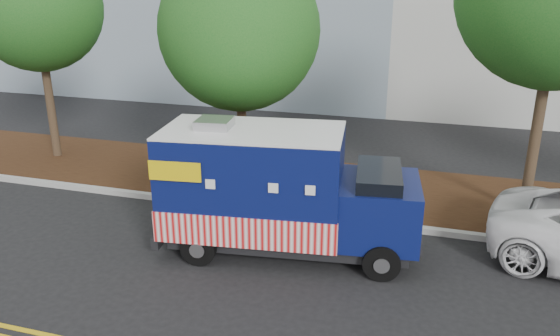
% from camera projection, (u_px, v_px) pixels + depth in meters
% --- Properties ---
extents(ground, '(120.00, 120.00, 0.00)m').
position_uv_depth(ground, '(242.00, 236.00, 12.77)').
color(ground, black).
rests_on(ground, ground).
extents(curb, '(120.00, 0.18, 0.15)m').
position_uv_depth(curb, '(261.00, 210.00, 14.01)').
color(curb, '#9E9E99').
rests_on(curb, ground).
extents(mulch_strip, '(120.00, 4.00, 0.15)m').
position_uv_depth(mulch_strip, '(284.00, 182.00, 15.91)').
color(mulch_strip, black).
rests_on(mulch_strip, ground).
extents(tree_a, '(3.92, 3.92, 6.84)m').
position_uv_depth(tree_a, '(36.00, 7.00, 16.44)').
color(tree_a, '#38281C').
rests_on(tree_a, ground).
extents(tree_b, '(4.27, 4.27, 6.53)m').
position_uv_depth(tree_b, '(240.00, 31.00, 14.36)').
color(tree_b, '#38281C').
rests_on(tree_b, ground).
extents(sign_post, '(0.06, 0.06, 2.40)m').
position_uv_depth(sign_post, '(210.00, 160.00, 14.27)').
color(sign_post, '#473828').
rests_on(sign_post, ground).
extents(food_truck, '(5.78, 2.74, 2.93)m').
position_uv_depth(food_truck, '(276.00, 194.00, 11.74)').
color(food_truck, black).
rests_on(food_truck, ground).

